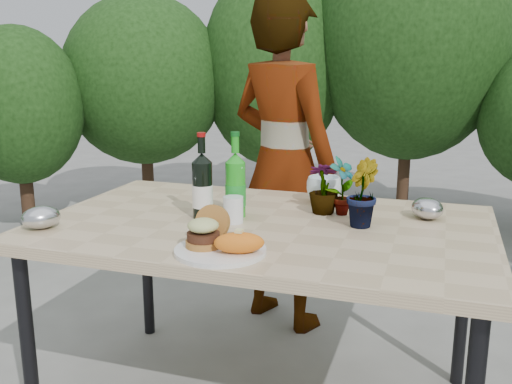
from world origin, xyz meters
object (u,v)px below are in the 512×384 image
(patio_table, at_px, (263,238))
(dinner_plate, at_px, (220,251))
(wine_bottle, at_px, (202,187))
(person, at_px, (283,164))

(patio_table, height_order, dinner_plate, dinner_plate)
(dinner_plate, distance_m, wine_bottle, 0.42)
(patio_table, bearing_deg, wine_bottle, -176.87)
(dinner_plate, relative_size, wine_bottle, 0.88)
(wine_bottle, bearing_deg, patio_table, -8.90)
(dinner_plate, xyz_separation_m, wine_bottle, (-0.21, 0.34, 0.11))
(dinner_plate, bearing_deg, wine_bottle, 120.90)
(patio_table, xyz_separation_m, person, (-0.14, 0.78, 0.13))
(patio_table, xyz_separation_m, wine_bottle, (-0.23, -0.01, 0.17))
(patio_table, xyz_separation_m, dinner_plate, (-0.02, -0.36, 0.06))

